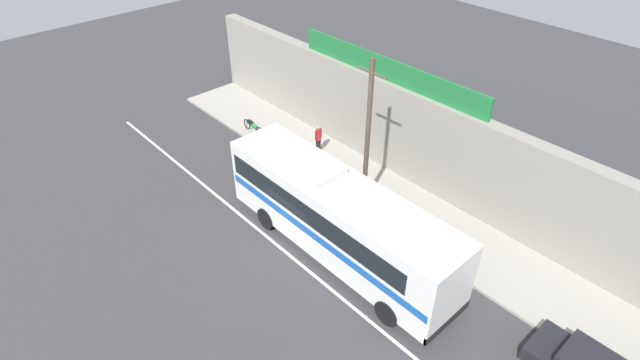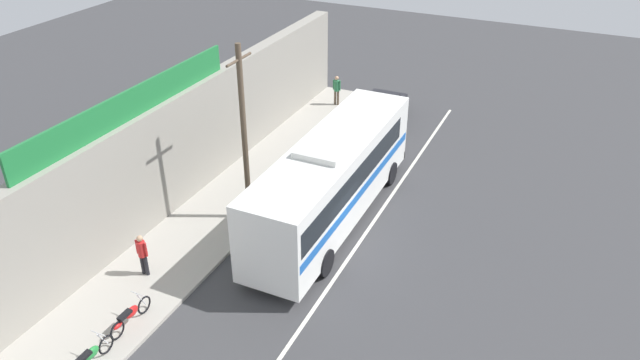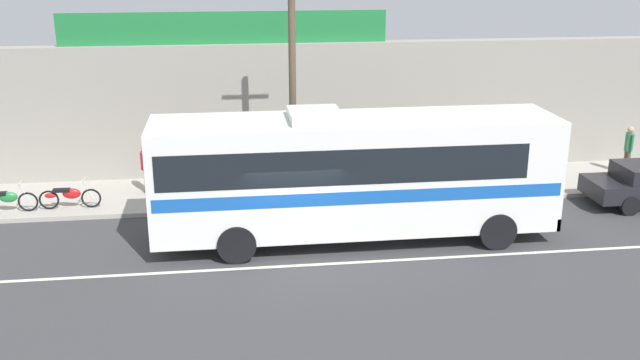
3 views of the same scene
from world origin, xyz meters
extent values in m
plane|color=#3A3A3D|center=(0.00, 0.00, 0.00)|extent=(70.00, 70.00, 0.00)
cube|color=#A8A399|center=(0.00, 5.20, 0.07)|extent=(30.00, 3.60, 0.14)
cube|color=gray|center=(0.00, 7.35, 2.40)|extent=(30.00, 0.70, 4.80)
cube|color=#1E7538|center=(-1.60, 7.35, 5.35)|extent=(11.27, 0.12, 1.10)
cube|color=silver|center=(0.00, -0.80, 0.00)|extent=(30.00, 0.14, 0.01)
cube|color=white|center=(1.83, 0.83, 1.99)|extent=(11.21, 2.55, 3.10)
cube|color=black|center=(1.38, 0.83, 2.54)|extent=(9.87, 2.57, 0.96)
cube|color=#1956B2|center=(1.83, 0.83, 1.69)|extent=(10.99, 2.57, 0.36)
cube|color=black|center=(7.40, 0.83, 2.44)|extent=(0.04, 2.29, 1.40)
cube|color=black|center=(7.39, 0.83, 0.62)|extent=(0.12, 2.55, 0.36)
cube|color=silver|center=(0.71, 0.83, 3.66)|extent=(1.40, 1.78, 0.24)
cylinder|color=black|center=(5.64, 2.01, 0.52)|extent=(1.04, 0.32, 1.04)
cylinder|color=black|center=(5.64, -0.36, 0.52)|extent=(1.04, 0.32, 1.04)
cylinder|color=black|center=(-1.53, 2.01, 0.52)|extent=(1.04, 0.32, 1.04)
cylinder|color=black|center=(-1.53, -0.36, 0.52)|extent=(1.04, 0.32, 1.04)
cylinder|color=black|center=(10.72, 3.26, 0.31)|extent=(0.62, 0.20, 0.62)
cylinder|color=black|center=(10.72, 1.63, 0.31)|extent=(0.62, 0.20, 0.62)
cylinder|color=brown|center=(0.39, 3.93, 3.80)|extent=(0.22, 0.22, 7.33)
torus|color=black|center=(-6.01, 4.13, 0.45)|extent=(0.62, 0.06, 0.62)
torus|color=black|center=(-7.29, 4.13, 0.45)|extent=(0.62, 0.06, 0.62)
cylinder|color=silver|center=(-6.09, 4.13, 0.75)|extent=(0.34, 0.04, 0.65)
cylinder|color=silver|center=(-6.19, 4.13, 1.07)|extent=(0.03, 0.56, 0.03)
ellipsoid|color=red|center=(-6.58, 4.13, 0.63)|extent=(0.56, 0.22, 0.34)
cube|color=black|center=(-6.88, 4.13, 0.75)|extent=(0.52, 0.20, 0.10)
ellipsoid|color=red|center=(-7.23, 4.13, 0.59)|extent=(0.36, 0.14, 0.16)
torus|color=black|center=(-7.90, 4.04, 0.45)|extent=(0.62, 0.06, 0.62)
cylinder|color=silver|center=(-7.98, 4.04, 0.75)|extent=(0.34, 0.04, 0.65)
cylinder|color=silver|center=(-8.08, 4.04, 1.07)|extent=(0.03, 0.56, 0.03)
ellipsoid|color=#237F38|center=(-8.47, 4.04, 0.63)|extent=(0.56, 0.22, 0.34)
cylinder|color=brown|center=(12.68, 5.46, 0.56)|extent=(0.13, 0.13, 0.85)
cylinder|color=brown|center=(12.68, 5.28, 0.56)|extent=(0.13, 0.13, 0.85)
cylinder|color=#2D7A4C|center=(12.68, 5.37, 1.30)|extent=(0.30, 0.30, 0.64)
sphere|color=tan|center=(12.68, 5.37, 1.77)|extent=(0.23, 0.23, 0.23)
cylinder|color=#2D7A4C|center=(12.68, 5.57, 1.34)|extent=(0.08, 0.08, 0.58)
cylinder|color=#2D7A4C|center=(12.68, 5.17, 1.34)|extent=(0.08, 0.08, 0.58)
cylinder|color=black|center=(-4.41, 5.50, 0.55)|extent=(0.13, 0.13, 0.81)
cylinder|color=black|center=(-4.41, 5.32, 0.55)|extent=(0.13, 0.13, 0.81)
cylinder|color=red|center=(-4.41, 5.41, 1.26)|extent=(0.30, 0.30, 0.61)
sphere|color=tan|center=(-4.41, 5.41, 1.70)|extent=(0.22, 0.22, 0.22)
cylinder|color=red|center=(-4.41, 5.61, 1.29)|extent=(0.08, 0.08, 0.56)
cylinder|color=red|center=(-4.41, 5.21, 1.29)|extent=(0.08, 0.08, 0.56)
camera|label=1|loc=(12.63, -10.13, 15.12)|focal=27.92mm
camera|label=2|loc=(-17.08, -7.39, 13.90)|focal=33.56mm
camera|label=3|loc=(-1.65, -18.22, 8.00)|focal=40.74mm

